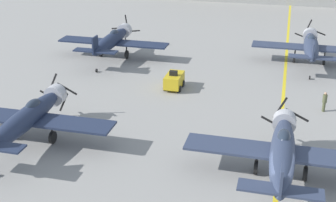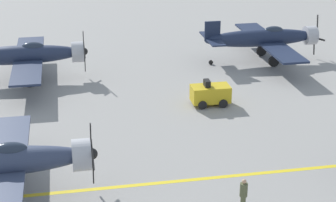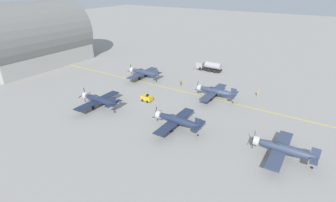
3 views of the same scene
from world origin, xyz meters
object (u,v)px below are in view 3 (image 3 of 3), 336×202
Objects in this scene: airplane_far_center at (143,72)px; ground_crew_inspecting at (258,93)px; tow_tractor at (147,98)px; hangar at (33,41)px; airplane_mid_center at (215,91)px; airplane_near_left at (283,148)px; fuel_tanker at (209,66)px; traffic_cone at (185,81)px; airplane_far_left at (99,100)px; airplane_mid_left at (177,120)px; ground_crew_walking at (181,83)px.

airplane_far_center is 31.95m from ground_crew_inspecting.
hangar reaches higher than tow_tractor.
airplane_near_left is at bearing -132.83° from airplane_mid_center.
traffic_cone is at bearing 174.42° from fuel_tanker.
airplane_far_center is 4.62× the size of tow_tractor.
airplane_near_left reaches higher than ground_crew_inspecting.
airplane_near_left reaches higher than fuel_tanker.
airplane_far_left is at bearing -106.62° from hangar.
fuel_tanker is at bearing 19.05° from airplane_mid_left.
ground_crew_walking is (21.54, -8.72, -1.10)m from airplane_far_left.
tow_tractor is (-12.08, -10.08, -1.22)m from airplane_far_center.
airplane_mid_center is 4.62× the size of tow_tractor.
airplane_far_center is at bearing 53.85° from airplane_near_left.
airplane_far_left is (-1.19, 19.47, 0.00)m from airplane_mid_left.
tow_tractor is at bearing -154.86° from airplane_far_center.
airplane_mid_center is 23.27m from airplane_far_center.
ground_crew_inspecting is at bearing -38.06° from airplane_far_left.
airplane_near_left is at bearing -123.17° from ground_crew_walking.
fuel_tanker is 4.78× the size of ground_crew_walking.
airplane_far_center reaches higher than airplane_mid_center.
airplane_near_left is 4.62× the size of tow_tractor.
airplane_mid_center is 16.45m from tow_tractor.
airplane_mid_center is 27.17m from airplane_far_left.
ground_crew_walking is (-16.32, 0.93, -0.60)m from fuel_tanker.
airplane_mid_center is 10.86m from ground_crew_inspecting.
tow_tractor reaches higher than traffic_cone.
airplane_mid_left is 0.36× the size of hangar.
airplane_mid_left is 23.04m from ground_crew_walking.
airplane_near_left is 7.16× the size of ground_crew_walking.
hangar is (-25.15, 52.21, 6.63)m from fuel_tanker.
ground_crew_inspecting is at bearing 11.07° from airplane_near_left.
ground_crew_inspecting is 72.40m from hangar.
tow_tractor is 1.41× the size of ground_crew_inspecting.
fuel_tanker is at bearing 55.99° from ground_crew_inspecting.
airplane_far_left is 39.07m from fuel_tanker.
hangar is (-11.82, 50.91, 7.86)m from traffic_cone.
airplane_mid_center reaches higher than ground_crew_inspecting.
fuel_tanker reaches higher than ground_crew_inspecting.
airplane_mid_left is 29.87m from airplane_far_center.
fuel_tanker is (19.42, 10.31, -0.50)m from airplane_mid_center.
airplane_mid_left is at bearing -120.26° from tow_tractor.
airplane_mid_left is 1.00× the size of airplane_far_center.
airplane_far_center is 1.00× the size of airplane_far_left.
airplane_near_left is (1.02, -18.82, 0.00)m from airplane_mid_left.
traffic_cone is at bearing 29.53° from airplane_mid_left.
airplane_mid_center is at bearing -84.76° from hangar.
airplane_mid_left reaches higher than tow_tractor.
airplane_near_left is 37.39m from traffic_cone.
airplane_near_left reaches higher than traffic_cone.
airplane_far_center is at bearing 108.67° from traffic_cone.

